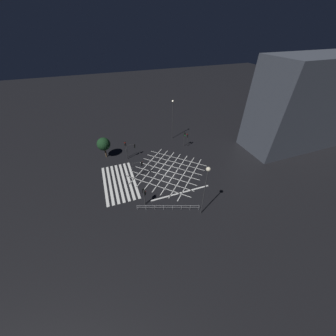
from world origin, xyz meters
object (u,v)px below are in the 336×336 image
traffic_light_nw_cross (187,137)px  traffic_light_sw_main (126,147)px  street_lamp_east (206,180)px  traffic_light_nw_main (185,136)px  traffic_light_sw_cross (132,148)px  traffic_light_se_cross (145,195)px  traffic_light_se_main (144,193)px  street_lamp_west (173,113)px  street_tree_near (104,144)px  traffic_light_median_south (138,166)px

traffic_light_nw_cross → traffic_light_sw_main: (0.58, -14.86, 0.72)m
traffic_light_nw_cross → street_lamp_east: bearing=71.9°
traffic_light_nw_main → traffic_light_sw_cross: bearing=-90.1°
traffic_light_sw_main → street_lamp_east: size_ratio=0.48×
traffic_light_se_cross → traffic_light_nw_main: (-14.98, 13.64, 0.44)m
traffic_light_se_cross → traffic_light_nw_cross: (-14.81, 14.32, 0.16)m
traffic_light_se_main → street_lamp_west: street_lamp_west is taller
street_lamp_east → street_tree_near: (-21.73, -12.80, -3.95)m
traffic_light_nw_cross → traffic_light_se_main: bearing=45.2°
traffic_light_se_cross → traffic_light_median_south: (-7.37, 0.61, 0.38)m
traffic_light_sw_cross → street_lamp_east: (19.81, 7.09, 4.90)m
traffic_light_median_south → traffic_light_se_main: bearing=-96.0°
street_lamp_west → street_tree_near: bearing=-80.5°
traffic_light_sw_cross → traffic_light_nw_main: traffic_light_nw_main is taller
traffic_light_se_main → traffic_light_nw_main: size_ratio=0.92×
traffic_light_se_cross → traffic_light_sw_cross: bearing=86.9°
street_lamp_east → street_tree_near: street_lamp_east is taller
traffic_light_se_cross → traffic_light_sw_cross: traffic_light_se_cross is taller
street_tree_near → traffic_light_se_main: bearing=15.9°
traffic_light_sw_main → street_tree_near: bearing=-121.9°
traffic_light_sw_cross → traffic_light_nw_cross: 13.50m
traffic_light_sw_cross → traffic_light_se_main: bearing=-93.7°
traffic_light_median_south → traffic_light_nw_cross: bearing=28.5°
traffic_light_se_cross → traffic_light_se_main: traffic_light_se_main is taller
traffic_light_nw_main → street_lamp_east: size_ratio=0.41×
traffic_light_se_cross → street_lamp_west: (-19.81, 12.37, 4.54)m
traffic_light_median_south → traffic_light_se_main: traffic_light_median_south is taller
traffic_light_nw_cross → street_tree_near: size_ratio=0.74×
traffic_light_sw_cross → traffic_light_nw_main: size_ratio=0.83×
traffic_light_sw_main → street_tree_near: street_tree_near is taller
traffic_light_se_main → street_lamp_west: bearing=-32.6°
traffic_light_sw_main → street_tree_near: size_ratio=0.96×
traffic_light_median_south → traffic_light_nw_main: size_ratio=0.96×
traffic_light_se_main → street_lamp_west: size_ratio=0.36×
street_tree_near → traffic_light_sw_main: bearing=58.1°
traffic_light_se_cross → street_tree_near: 17.64m
traffic_light_sw_cross → traffic_light_se_main: size_ratio=0.90×
traffic_light_sw_cross → traffic_light_nw_main: bearing=-0.1°
traffic_light_median_south → traffic_light_nw_main: bearing=30.3°
traffic_light_nw_cross → traffic_light_nw_main: size_ratio=0.90×
traffic_light_se_main → traffic_light_nw_main: (-14.71, 13.78, 0.22)m
traffic_light_se_cross → street_lamp_west: size_ratio=0.33×
traffic_light_sw_cross → street_lamp_east: bearing=-70.3°
traffic_light_sw_cross → street_tree_near: 6.09m
traffic_light_se_main → street_lamp_east: size_ratio=0.38×
traffic_light_median_south → traffic_light_se_cross: bearing=-94.8°
traffic_light_sw_cross → street_lamp_east: size_ratio=0.34×
street_lamp_east → traffic_light_nw_cross: bearing=161.9°
traffic_light_sw_main → street_lamp_east: bearing=24.0°
traffic_light_se_cross → street_lamp_east: size_ratio=0.35×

